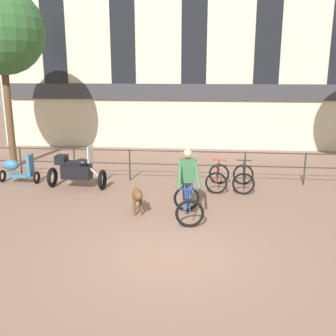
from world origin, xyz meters
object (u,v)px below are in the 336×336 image
object	(u,v)px
dog	(138,196)
parked_bicycle_mid_left	(243,178)
cyclist_with_bike	(188,187)
parked_motorcycle	(76,171)
parked_bicycle_near_lamp	(218,177)
parked_scooter	(17,169)

from	to	relation	value
dog	parked_bicycle_mid_left	bearing A→B (deg)	24.96
cyclist_with_bike	dog	distance (m)	1.30
cyclist_with_bike	dog	bearing A→B (deg)	171.44
cyclist_with_bike	parked_motorcycle	distance (m)	4.13
parked_motorcycle	parked_bicycle_near_lamp	world-z (taller)	parked_motorcycle
cyclist_with_bike	parked_bicycle_mid_left	distance (m)	2.95
parked_motorcycle	parked_bicycle_mid_left	bearing A→B (deg)	-82.18
cyclist_with_bike	parked_bicycle_near_lamp	bearing A→B (deg)	65.00
parked_bicycle_near_lamp	cyclist_with_bike	bearing A→B (deg)	77.90
parked_bicycle_mid_left	parked_scooter	world-z (taller)	parked_scooter
cyclist_with_bike	parked_motorcycle	world-z (taller)	cyclist_with_bike
parked_bicycle_near_lamp	parked_scooter	world-z (taller)	parked_scooter
parked_motorcycle	parked_scooter	size ratio (longest dim) A/B	1.37
parked_scooter	dog	bearing A→B (deg)	-115.82
cyclist_with_bike	parked_motorcycle	size ratio (longest dim) A/B	0.95
cyclist_with_bike	dog	size ratio (longest dim) A/B	1.90
parked_bicycle_near_lamp	parked_motorcycle	bearing A→B (deg)	10.83
parked_bicycle_near_lamp	parked_scooter	distance (m)	6.45
dog	parked_bicycle_mid_left	distance (m)	3.75
cyclist_with_bike	parked_bicycle_mid_left	bearing A→B (deg)	50.32
dog	parked_bicycle_near_lamp	world-z (taller)	parked_bicycle_near_lamp
parked_motorcycle	parked_scooter	xyz separation A→B (m)	(-2.09, 0.39, -0.10)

